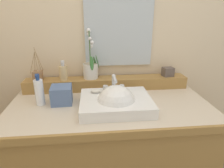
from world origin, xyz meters
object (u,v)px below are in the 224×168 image
soap_dispenser (63,72)px  trinket_box (168,72)px  tissue_box (62,95)px  potted_plant (91,68)px  reed_diffuser (38,76)px  sink_basin (116,104)px  lotion_bottle (39,92)px  soap_bar (96,91)px

soap_dispenser → trinket_box: size_ratio=1.82×
soap_dispenser → tissue_box: size_ratio=1.11×
tissue_box → potted_plant: bearing=50.4°
reed_diffuser → soap_dispenser: bearing=3.2°
sink_basin → lotion_bottle: lotion_bottle is taller
sink_basin → trinket_box: (0.44, 0.32, 0.09)m
soap_bar → trinket_box: 0.60m
soap_dispenser → reed_diffuser: reed_diffuser is taller
soap_bar → lotion_bottle: lotion_bottle is taller
sink_basin → tissue_box: bearing=162.1°
reed_diffuser → tissue_box: bearing=-45.9°
sink_basin → soap_dispenser: soap_dispenser is taller
lotion_bottle → trinket_box: bearing=13.7°
sink_basin → reed_diffuser: 0.62m
sink_basin → lotion_bottle: bearing=168.1°
soap_bar → lotion_bottle: 0.35m
soap_bar → reed_diffuser: size_ratio=0.28×
potted_plant → soap_dispenser: (-0.20, -0.03, -0.02)m
potted_plant → trinket_box: 0.59m
potted_plant → trinket_box: potted_plant is taller
sink_basin → potted_plant: size_ratio=1.19×
soap_bar → reed_diffuser: bearing=154.1°
sink_basin → soap_dispenser: size_ratio=3.00×
trinket_box → sink_basin: bearing=-154.5°
reed_diffuser → sink_basin: bearing=-29.9°
soap_bar → tissue_box: bearing=178.7°
soap_bar → trinket_box: bearing=21.3°
lotion_bottle → reed_diffuser: bearing=104.8°
trinket_box → potted_plant: bearing=167.8°
tissue_box → soap_dispenser: bearing=92.4°
reed_diffuser → tissue_box: 0.28m
soap_dispenser → soap_bar: bearing=-42.3°
soap_dispenser → tissue_box: (0.01, -0.20, -0.09)m
trinket_box → tissue_box: 0.81m
reed_diffuser → soap_bar: bearing=-25.9°
soap_bar → trinket_box: trinket_box is taller
soap_bar → soap_dispenser: soap_dispenser is taller
reed_diffuser → lotion_bottle: size_ratio=1.21×
sink_basin → trinket_box: 0.56m
potted_plant → reed_diffuser: bearing=-174.5°
trinket_box → tissue_box: trinket_box is taller
trinket_box → tissue_box: size_ratio=0.61×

